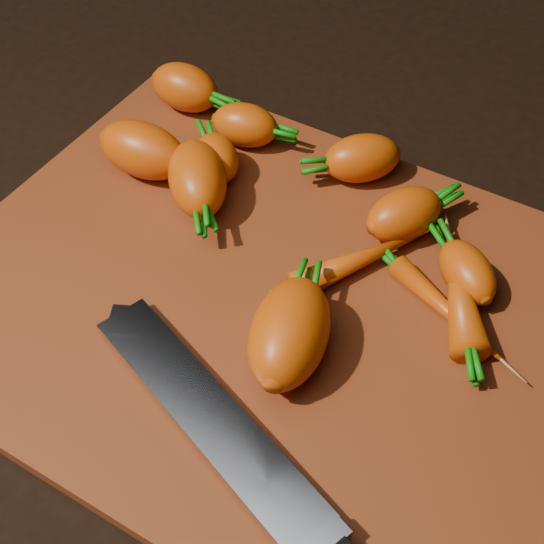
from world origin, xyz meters
The scene contains 15 objects.
ground centered at (0.00, 0.00, -0.01)m, with size 2.00×2.00×0.01m, color black.
cutting_board centered at (0.00, 0.00, 0.01)m, with size 0.50×0.40×0.01m, color maroon.
carrot_0 centered at (-0.19, 0.17, 0.03)m, with size 0.07×0.04×0.04m, color #C24102.
carrot_1 centered at (-0.11, 0.10, 0.03)m, with size 0.05×0.04×0.04m, color #C24102.
carrot_2 centered at (-0.10, 0.06, 0.04)m, with size 0.08×0.05×0.05m, color #C24102.
carrot_3 centered at (0.04, -0.04, 0.04)m, with size 0.09×0.05×0.05m, color #C24102.
carrot_4 centered at (0.00, 0.16, 0.03)m, with size 0.07×0.04×0.04m, color #C24102.
carrot_5 centered at (-0.11, 0.15, 0.03)m, with size 0.06×0.04×0.04m, color #C24102.
carrot_6 centered at (0.13, 0.09, 0.03)m, with size 0.06×0.04×0.04m, color #C24102.
carrot_7 centered at (0.05, 0.06, 0.02)m, with size 0.11×0.02×0.02m, color #C24102.
carrot_8 centered at (0.13, 0.05, 0.02)m, with size 0.11×0.02×0.02m, color #C24102.
carrot_9 centered at (0.13, 0.07, 0.03)m, with size 0.11×0.03×0.03m, color #C24102.
carrot_10 centered at (-0.17, 0.07, 0.04)m, with size 0.08×0.05×0.05m, color #C24102.
carrot_11 centered at (0.06, 0.12, 0.03)m, with size 0.07×0.04×0.04m, color #C24102.
knife centered at (0.04, -0.12, 0.02)m, with size 0.35×0.15×0.02m.
Camera 1 is at (0.19, -0.32, 0.46)m, focal length 50.00 mm.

